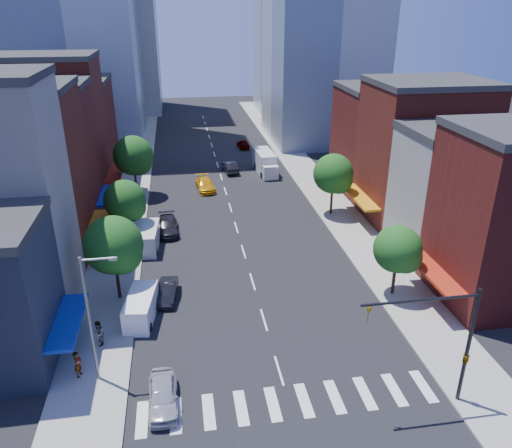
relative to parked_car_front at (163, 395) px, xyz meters
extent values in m
plane|color=black|center=(7.72, 2.00, -0.78)|extent=(220.00, 220.00, 0.00)
cube|color=gray|center=(-4.78, 42.00, -0.70)|extent=(5.00, 120.00, 0.15)
cube|color=gray|center=(20.22, 42.00, -0.70)|extent=(5.00, 120.00, 0.15)
cube|color=silver|center=(7.72, -1.00, -0.77)|extent=(19.00, 3.00, 0.01)
cube|color=#5C1B15|center=(-13.28, 22.50, 7.22)|extent=(12.00, 9.00, 16.00)
cube|color=#551615|center=(-13.28, 31.00, 6.72)|extent=(12.00, 8.00, 15.00)
cube|color=#5C1B15|center=(-13.28, 39.50, 7.72)|extent=(12.00, 9.00, 17.00)
cube|color=#551615|center=(-13.28, 49.00, 5.72)|extent=(12.00, 10.00, 13.00)
cube|color=beige|center=(28.72, 17.00, 5.22)|extent=(12.00, 8.00, 12.00)
cube|color=#5C1B15|center=(28.72, 26.00, 6.72)|extent=(12.00, 10.00, 15.00)
cube|color=#551615|center=(28.72, 36.00, 5.72)|extent=(12.00, 10.00, 13.00)
cylinder|color=black|center=(18.22, -2.50, 3.37)|extent=(0.24, 0.24, 8.00)
cylinder|color=black|center=(14.72, -2.50, 6.97)|extent=(7.00, 0.16, 0.16)
imported|color=gold|center=(11.72, -2.50, 6.37)|extent=(0.22, 0.18, 1.10)
imported|color=gold|center=(18.22, -2.50, 2.57)|extent=(0.48, 2.24, 0.90)
cylinder|color=slate|center=(-4.28, 3.00, 3.87)|extent=(0.20, 0.20, 9.00)
cylinder|color=slate|center=(-3.28, 3.00, 8.17)|extent=(2.00, 0.14, 0.14)
cube|color=slate|center=(-2.38, 3.00, 8.12)|extent=(0.50, 0.25, 0.18)
cylinder|color=black|center=(-3.78, 13.00, 1.33)|extent=(0.28, 0.28, 3.92)
sphere|color=#134515|center=(-3.78, 13.00, 4.27)|extent=(4.80, 4.80, 4.80)
sphere|color=#134515|center=(-3.18, 12.70, 3.57)|extent=(3.36, 3.36, 3.36)
cylinder|color=black|center=(-3.78, 24.00, 1.19)|extent=(0.28, 0.28, 3.64)
sphere|color=#134515|center=(-3.78, 24.00, 3.92)|extent=(4.20, 4.20, 4.20)
sphere|color=#134515|center=(-3.18, 23.70, 3.27)|extent=(2.94, 2.94, 2.94)
cylinder|color=black|center=(-3.78, 38.00, 1.47)|extent=(0.28, 0.28, 4.20)
sphere|color=#134515|center=(-3.78, 38.00, 4.62)|extent=(5.00, 5.00, 5.00)
sphere|color=#134515|center=(-3.18, 37.70, 3.87)|extent=(3.50, 3.50, 3.50)
cylinder|color=black|center=(19.22, 10.00, 1.05)|extent=(0.28, 0.28, 3.36)
sphere|color=#134515|center=(19.22, 10.00, 3.57)|extent=(4.00, 4.00, 4.00)
sphere|color=#134515|center=(19.82, 9.70, 2.97)|extent=(2.80, 2.80, 2.80)
cylinder|color=black|center=(19.22, 28.00, 1.33)|extent=(0.28, 0.28, 3.92)
sphere|color=#134515|center=(19.22, 28.00, 4.27)|extent=(4.60, 4.60, 4.60)
sphere|color=#134515|center=(19.82, 27.70, 3.57)|extent=(3.22, 3.22, 3.22)
imported|color=#AAAAAF|center=(0.00, 0.00, 0.00)|extent=(1.95, 4.60, 1.55)
imported|color=black|center=(0.22, 12.37, -0.08)|extent=(1.91, 4.35, 1.39)
imported|color=#999999|center=(-1.68, 25.48, -0.04)|extent=(3.02, 5.54, 1.47)
imported|color=black|center=(0.22, 25.84, -0.01)|extent=(2.38, 5.38, 1.53)
cube|color=white|center=(-1.78, 9.70, 0.27)|extent=(2.66, 5.20, 2.09)
cube|color=black|center=(-2.04, 7.83, 0.57)|extent=(1.96, 1.24, 0.89)
cylinder|color=black|center=(-2.90, 8.15, -0.43)|extent=(0.35, 0.78, 0.76)
cylinder|color=black|center=(-1.12, 7.90, -0.43)|extent=(0.35, 0.78, 0.76)
cylinder|color=black|center=(-2.43, 11.50, -0.43)|extent=(0.35, 0.78, 0.76)
cylinder|color=black|center=(-0.66, 11.25, -0.43)|extent=(0.35, 0.78, 0.76)
cube|color=silver|center=(-1.78, 22.36, 0.34)|extent=(2.49, 5.44, 2.23)
cube|color=black|center=(-1.92, 20.35, 0.66)|extent=(2.03, 1.20, 0.95)
cylinder|color=black|center=(-2.86, 20.63, -0.41)|extent=(0.32, 0.82, 0.81)
cylinder|color=black|center=(-0.95, 20.50, -0.41)|extent=(0.32, 0.82, 0.81)
cylinder|color=black|center=(-2.60, 24.23, -0.41)|extent=(0.32, 0.82, 0.81)
cylinder|color=black|center=(-0.70, 24.09, -0.41)|extent=(0.32, 0.82, 0.81)
imported|color=orange|center=(5.13, 38.87, -0.01)|extent=(2.65, 5.46, 1.53)
imported|color=black|center=(9.22, 46.02, 0.02)|extent=(2.29, 5.04, 1.60)
imported|color=#999999|center=(12.97, 59.15, -0.08)|extent=(1.96, 4.18, 1.38)
cube|color=silver|center=(14.32, 45.52, 0.75)|extent=(2.62, 6.33, 3.06)
cube|color=silver|center=(14.51, 41.89, 0.28)|extent=(2.19, 1.83, 1.91)
cylinder|color=black|center=(13.42, 42.60, -0.35)|extent=(0.33, 0.87, 0.86)
cylinder|color=black|center=(15.53, 42.71, -0.35)|extent=(0.33, 0.87, 0.86)
cylinder|color=black|center=(13.20, 46.90, -0.35)|extent=(0.33, 0.87, 0.86)
cylinder|color=black|center=(15.30, 47.01, -0.35)|extent=(0.33, 0.87, 0.86)
imported|color=#999999|center=(-5.54, 3.42, 0.34)|extent=(0.61, 0.79, 1.92)
imported|color=#999999|center=(-4.62, 6.61, 0.35)|extent=(0.84, 1.02, 1.95)
camera|label=1|loc=(1.93, -24.40, 22.07)|focal=35.00mm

